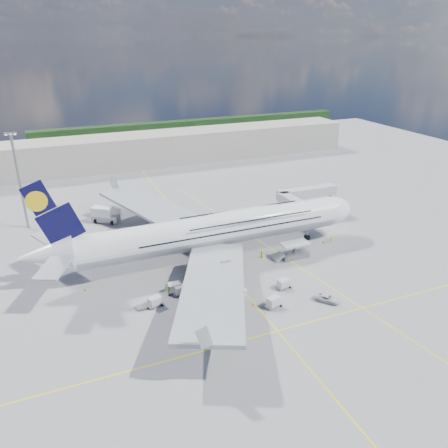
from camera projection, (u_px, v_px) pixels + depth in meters
name	position (u px, v px, depth m)	size (l,w,h in m)	color
ground	(232.00, 277.00, 92.81)	(300.00, 300.00, 0.00)	gray
taxi_line_main	(232.00, 277.00, 92.81)	(0.25, 220.00, 0.01)	yellow
taxi_line_cross	(277.00, 331.00, 75.83)	(120.00, 0.25, 0.01)	yellow
taxi_line_diag	(268.00, 247.00, 106.21)	(0.25, 100.00, 0.01)	yellow
airliner	(216.00, 230.00, 98.67)	(77.26, 79.15, 23.71)	white
jet_bridge	(302.00, 198.00, 118.32)	(18.80, 12.10, 8.50)	#B7B7BC
cargo_loader	(294.00, 252.00, 100.67)	(8.53, 3.20, 3.67)	silver
light_mast	(19.00, 180.00, 111.74)	(3.00, 0.70, 25.50)	gray
terminal	(136.00, 150.00, 171.06)	(180.00, 16.00, 12.00)	#B2AD9E
tree_line	(195.00, 128.00, 224.07)	(160.00, 6.00, 8.00)	#193814
dolly_row_a	(174.00, 288.00, 86.85)	(3.36, 1.92, 2.07)	gray
dolly_row_b	(180.00, 290.00, 86.24)	(3.13, 1.88, 1.89)	gray
dolly_row_c	(155.00, 301.00, 82.46)	(3.41, 2.55, 1.93)	gray
dolly_back	(144.00, 306.00, 82.27)	(3.27, 2.13, 0.44)	gray
dolly_nose_far	(273.00, 302.00, 82.20)	(3.66, 2.67, 2.08)	gray
dolly_nose_near	(283.00, 284.00, 88.36)	(3.38, 2.28, 1.96)	gray
baggage_tug	(240.00, 293.00, 85.79)	(2.83, 1.58, 1.68)	white
catering_truck_inner	(170.00, 236.00, 107.08)	(7.92, 4.88, 4.40)	gray
catering_truck_outer	(106.00, 215.00, 119.43)	(8.24, 6.51, 4.53)	gray
service_van	(327.00, 298.00, 84.07)	(2.21, 4.80, 1.33)	silver
crew_nose	(331.00, 238.00, 108.43)	(0.70, 0.46, 1.91)	#96E418
crew_loader	(306.00, 244.00, 105.54)	(0.83, 0.65, 1.71)	#9FED18
crew_wing	(168.00, 291.00, 86.03)	(1.17, 0.49, 2.00)	#B7E518
crew_van	(262.00, 254.00, 100.55)	(0.92, 0.60, 1.89)	#B4E418
crew_tug	(226.00, 301.00, 82.98)	(1.09, 0.63, 1.69)	#DBEC18
cone_nose	(323.00, 242.00, 107.99)	(0.45, 0.45, 0.58)	#D7560B
cone_wing_left_inner	(141.00, 236.00, 111.04)	(0.48, 0.48, 0.61)	#D7560B
cone_wing_left_outer	(109.00, 229.00, 115.10)	(0.50, 0.50, 0.64)	#D7560B
cone_wing_right_inner	(253.00, 304.00, 82.96)	(0.40, 0.40, 0.51)	#D7560B
cone_wing_right_outer	(223.00, 298.00, 84.78)	(0.46, 0.46, 0.58)	#D7560B
cone_tail	(85.00, 289.00, 87.79)	(0.47, 0.47, 0.59)	#D7560B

